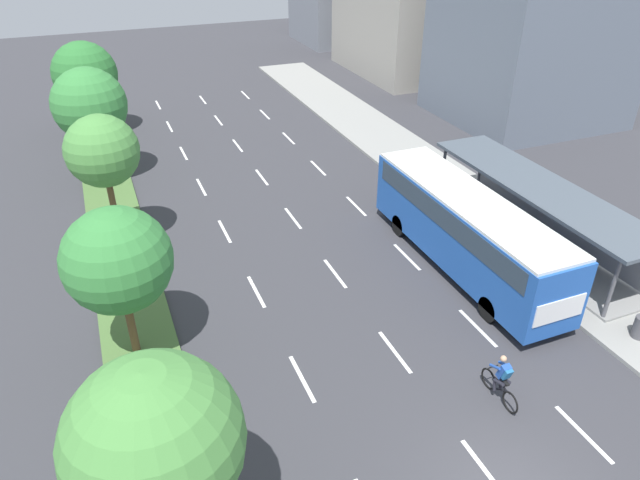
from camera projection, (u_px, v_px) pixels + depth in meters
The scene contains 14 objects.
median_strip at pixel (115, 220), 28.42m from camera, with size 2.60×52.00×0.12m, color #4C7038.
sidewalk_right at pixel (422, 166), 34.08m from camera, with size 4.50×52.00×0.15m, color gray.
lane_divider_left at pixel (225, 231), 27.55m from camera, with size 0.14×44.84×0.01m.
lane_divider_center at pixel (293, 218), 28.68m from camera, with size 0.14×44.84×0.01m.
lane_divider_right at pixel (356, 206), 29.81m from camera, with size 0.14×44.84×0.01m.
bus_shelter at pixel (540, 207), 25.67m from camera, with size 2.90×12.17×2.86m.
bus at pixel (466, 225), 23.84m from camera, with size 2.54×11.29×3.37m.
cyclist at pixel (501, 380), 17.92m from camera, with size 0.46×1.82×1.71m.
median_tree_nearest at pixel (155, 442), 11.87m from camera, with size 3.83×3.83×5.87m.
median_tree_second at pixel (118, 261), 18.24m from camera, with size 3.53×3.53×5.50m.
median_tree_third at pixel (102, 152), 24.21m from camera, with size 3.12×3.12×6.03m.
median_tree_fourth at pixel (89, 105), 30.57m from camera, with size 3.94×3.94×6.16m.
median_tree_fifth at pixel (85, 74), 37.01m from camera, with size 4.10×4.10×5.97m.
building_near_right at pixel (538, 8), 38.25m from camera, with size 10.99×10.51×14.95m, color slate.
Camera 1 is at (-8.22, -6.93, 13.75)m, focal length 32.15 mm.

